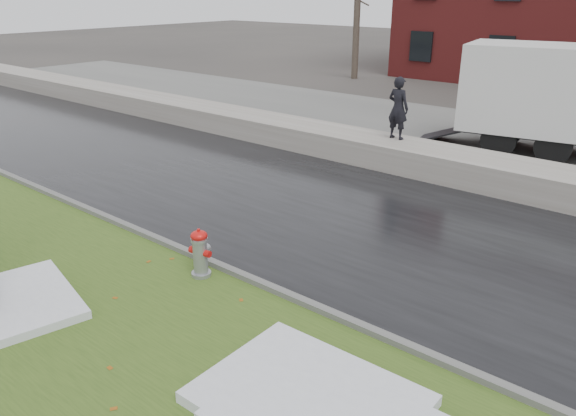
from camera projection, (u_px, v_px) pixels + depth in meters
The scene contains 12 objects.
ground at pixel (217, 311), 9.01m from camera, with size 120.00×120.00×0.00m, color #47423D.
verge at pixel (154, 345), 8.11m from camera, with size 60.00×4.50×0.04m, color #344E1A.
road at pixel (368, 225), 12.21m from camera, with size 60.00×7.00×0.03m, color black.
parking_lot at pixel (509, 146), 18.28m from camera, with size 60.00×9.00×0.03m, color slate.
curb at pixel (259, 284), 9.69m from camera, with size 60.00×0.15×0.14m, color slate.
snowbank at pixel (453, 165), 15.08m from camera, with size 60.00×1.60×0.75m, color #A29C94.
bg_tree_left at pixel (357, 17), 30.64m from camera, with size 1.40×1.62×6.50m.
bg_tree_center at pixel (493, 17), 29.91m from camera, with size 1.40×1.62×6.50m.
fire_hydrant at pixel (200, 251), 9.86m from camera, with size 0.45×0.40×0.90m.
worker at pixel (398, 108), 15.94m from camera, with size 0.65×0.42×1.78m, color black.
snow_patch_near at pixel (308, 399), 6.91m from camera, with size 2.60×2.00×0.16m, color white.
snow_patch_far at pixel (20, 301), 9.07m from camera, with size 2.20×1.60×0.14m, color white.
Camera 1 is at (5.86, -5.23, 4.85)m, focal length 35.00 mm.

